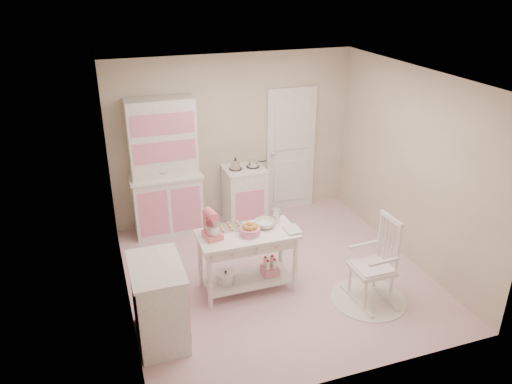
{
  "coord_description": "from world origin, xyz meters",
  "views": [
    {
      "loc": [
        -2.07,
        -5.18,
        3.71
      ],
      "look_at": [
        -0.17,
        0.34,
        1.09
      ],
      "focal_mm": 35.0,
      "sensor_mm": 36.0,
      "label": 1
    }
  ],
  "objects_px": {
    "stand_mixer": "(212,225)",
    "hutch": "(165,169)",
    "work_table": "(247,261)",
    "bread_basket": "(250,231)",
    "base_cabinet": "(159,303)",
    "rocking_chair": "(373,261)",
    "stove": "(245,195)"
  },
  "relations": [
    {
      "from": "hutch",
      "to": "stand_mixer",
      "type": "xyz_separation_m",
      "value": [
        0.25,
        -1.8,
        -0.07
      ]
    },
    {
      "from": "base_cabinet",
      "to": "hutch",
      "type": "bearing_deg",
      "value": 78.07
    },
    {
      "from": "stove",
      "to": "stand_mixer",
      "type": "height_order",
      "value": "stand_mixer"
    },
    {
      "from": "bread_basket",
      "to": "work_table",
      "type": "bearing_deg",
      "value": 111.8
    },
    {
      "from": "hutch",
      "to": "stand_mixer",
      "type": "height_order",
      "value": "hutch"
    },
    {
      "from": "stove",
      "to": "bread_basket",
      "type": "distance_m",
      "value": 1.93
    },
    {
      "from": "stove",
      "to": "work_table",
      "type": "xyz_separation_m",
      "value": [
        -0.53,
        -1.77,
        -0.06
      ]
    },
    {
      "from": "base_cabinet",
      "to": "bread_basket",
      "type": "height_order",
      "value": "base_cabinet"
    },
    {
      "from": "work_table",
      "to": "bread_basket",
      "type": "xyz_separation_m",
      "value": [
        0.02,
        -0.05,
        0.45
      ]
    },
    {
      "from": "work_table",
      "to": "rocking_chair",
      "type": "bearing_deg",
      "value": -27.75
    },
    {
      "from": "hutch",
      "to": "base_cabinet",
      "type": "xyz_separation_m",
      "value": [
        -0.5,
        -2.38,
        -0.58
      ]
    },
    {
      "from": "stove",
      "to": "work_table",
      "type": "distance_m",
      "value": 1.85
    },
    {
      "from": "hutch",
      "to": "base_cabinet",
      "type": "height_order",
      "value": "hutch"
    },
    {
      "from": "hutch",
      "to": "bread_basket",
      "type": "height_order",
      "value": "hutch"
    },
    {
      "from": "work_table",
      "to": "stand_mixer",
      "type": "relative_size",
      "value": 3.53
    },
    {
      "from": "rocking_chair",
      "to": "bread_basket",
      "type": "distance_m",
      "value": 1.5
    },
    {
      "from": "base_cabinet",
      "to": "bread_basket",
      "type": "xyz_separation_m",
      "value": [
        1.19,
        0.52,
        0.39
      ]
    },
    {
      "from": "hutch",
      "to": "rocking_chair",
      "type": "relative_size",
      "value": 1.89
    },
    {
      "from": "stove",
      "to": "work_table",
      "type": "height_order",
      "value": "stove"
    },
    {
      "from": "stove",
      "to": "stand_mixer",
      "type": "xyz_separation_m",
      "value": [
        -0.95,
        -1.75,
        0.51
      ]
    },
    {
      "from": "rocking_chair",
      "to": "stand_mixer",
      "type": "distance_m",
      "value": 1.94
    },
    {
      "from": "work_table",
      "to": "stove",
      "type": "bearing_deg",
      "value": 73.27
    },
    {
      "from": "stove",
      "to": "rocking_chair",
      "type": "bearing_deg",
      "value": -72.0
    },
    {
      "from": "hutch",
      "to": "stand_mixer",
      "type": "relative_size",
      "value": 6.12
    },
    {
      "from": "bread_basket",
      "to": "rocking_chair",
      "type": "bearing_deg",
      "value": -26.38
    },
    {
      "from": "hutch",
      "to": "stove",
      "type": "height_order",
      "value": "hutch"
    },
    {
      "from": "work_table",
      "to": "bread_basket",
      "type": "distance_m",
      "value": 0.45
    },
    {
      "from": "base_cabinet",
      "to": "work_table",
      "type": "distance_m",
      "value": 1.3
    },
    {
      "from": "stand_mixer",
      "to": "hutch",
      "type": "bearing_deg",
      "value": 87.04
    },
    {
      "from": "hutch",
      "to": "rocking_chair",
      "type": "bearing_deg",
      "value": -51.52
    },
    {
      "from": "rocking_chair",
      "to": "bread_basket",
      "type": "bearing_deg",
      "value": 150.59
    },
    {
      "from": "hutch",
      "to": "stove",
      "type": "xyz_separation_m",
      "value": [
        1.2,
        -0.05,
        -0.58
      ]
    }
  ]
}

